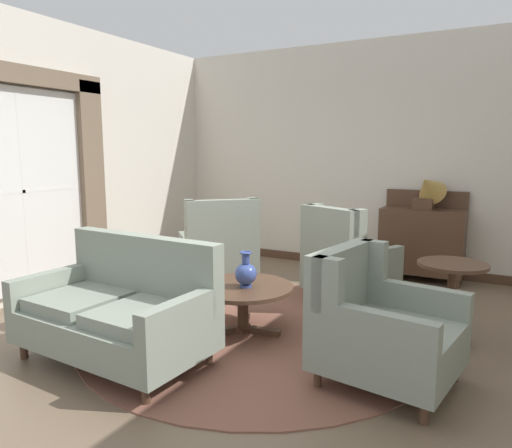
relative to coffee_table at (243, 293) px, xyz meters
name	(u,v)px	position (x,y,z in m)	size (l,w,h in m)	color
ground	(241,344)	(0.12, -0.24, -0.37)	(8.92, 8.92, 0.00)	brown
wall_back	(356,157)	(0.12, 2.95, 1.19)	(5.65, 0.08, 3.13)	silver
wall_left	(92,158)	(-2.63, 0.72, 1.19)	(0.08, 4.46, 3.13)	silver
baseboard_back	(351,263)	(0.12, 2.89, -0.31)	(5.49, 0.03, 0.12)	#4C3323
area_rug	(258,332)	(0.12, 0.06, -0.36)	(3.17, 3.17, 0.01)	brown
window_with_curtains	(23,177)	(-2.53, -0.32, 1.01)	(0.12, 2.16, 2.48)	silver
coffee_table	(243,293)	(0.00, 0.00, 0.00)	(0.92, 0.92, 0.45)	#4C3323
porcelain_vase	(246,273)	(0.05, -0.03, 0.21)	(0.20, 0.20, 0.32)	#384C93
settee	(119,311)	(-0.58, -0.95, 0.03)	(1.59, 0.92, 0.96)	gray
armchair_near_sideboard	(379,327)	(1.32, -0.34, 0.04)	(1.02, 0.97, 0.96)	gray
armchair_near_window	(345,262)	(0.54, 1.31, 0.07)	(1.03, 1.10, 1.07)	gray
armchair_beside_settee	(219,250)	(-1.02, 1.18, 0.08)	(1.21, 1.21, 1.10)	gray
side_table	(451,295)	(1.69, 0.65, 0.06)	(0.58, 0.58, 0.71)	#4C3323
sideboard	(422,240)	(1.11, 2.65, 0.15)	(1.02, 0.43, 1.14)	#4C3323
gramophone	(428,189)	(1.16, 2.56, 0.81)	(0.46, 0.53, 0.53)	#4C3323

